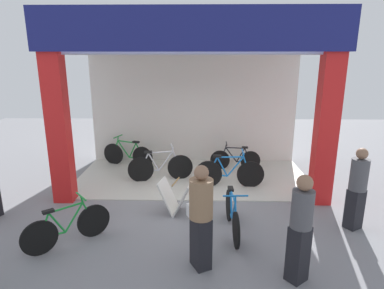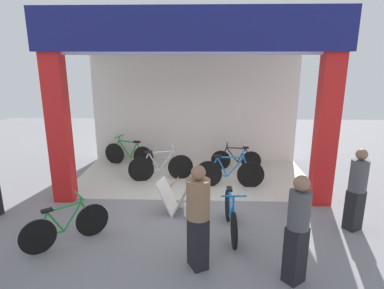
{
  "view_description": "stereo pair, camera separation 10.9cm",
  "coord_description": "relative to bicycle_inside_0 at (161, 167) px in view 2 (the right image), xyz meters",
  "views": [
    {
      "loc": [
        0.16,
        -7.01,
        3.25
      ],
      "look_at": [
        0.0,
        0.77,
        1.15
      ],
      "focal_mm": 30.72,
      "sensor_mm": 36.0,
      "label": 1
    },
    {
      "loc": [
        0.27,
        -7.0,
        3.25
      ],
      "look_at": [
        0.0,
        0.77,
        1.15
      ],
      "focal_mm": 30.72,
      "sensor_mm": 36.0,
      "label": 2
    }
  ],
  "objects": [
    {
      "name": "ground_plane",
      "position": [
        0.86,
        -1.29,
        -0.38
      ],
      "size": [
        20.59,
        20.59,
        0.0
      ],
      "primitive_type": "plane",
      "color": "gray",
      "rests_on": "ground"
    },
    {
      "name": "shop_facade",
      "position": [
        0.86,
        0.31,
        1.87
      ],
      "size": [
        6.49,
        3.41,
        4.21
      ],
      "color": "beige",
      "rests_on": "ground"
    },
    {
      "name": "bicycle_inside_0",
      "position": [
        0.0,
        0.0,
        0.0
      ],
      "size": [
        1.71,
        0.5,
        0.96
      ],
      "color": "black",
      "rests_on": "ground"
    },
    {
      "name": "bicycle_inside_1",
      "position": [
        2.1,
        0.92,
        -0.06
      ],
      "size": [
        1.46,
        0.4,
        0.8
      ],
      "color": "black",
      "rests_on": "ground"
    },
    {
      "name": "bicycle_inside_2",
      "position": [
        -1.12,
        1.18,
        -0.02
      ],
      "size": [
        1.59,
        0.62,
        0.92
      ],
      "color": "black",
      "rests_on": "ground"
    },
    {
      "name": "bicycle_inside_3",
      "position": [
        1.8,
        -0.41,
        0.0
      ],
      "size": [
        1.76,
        0.48,
        0.96
      ],
      "color": "black",
      "rests_on": "ground"
    },
    {
      "name": "bicycle_parked_0",
      "position": [
        -1.28,
        -3.15,
        -0.04
      ],
      "size": [
        1.22,
        1.05,
        0.86
      ],
      "color": "black",
      "rests_on": "ground"
    },
    {
      "name": "bicycle_parked_1",
      "position": [
        1.66,
        -2.66,
        -0.02
      ],
      "size": [
        0.45,
        1.63,
        0.9
      ],
      "color": "black",
      "rests_on": "ground"
    },
    {
      "name": "sandwich_board_sign",
      "position": [
        0.54,
        -1.87,
        -0.02
      ],
      "size": [
        0.79,
        0.65,
        0.73
      ],
      "color": "silver",
      "rests_on": "ground"
    },
    {
      "name": "pedestrian_0",
      "position": [
        1.05,
        -3.72,
        0.5
      ],
      "size": [
        0.49,
        0.64,
        1.7
      ],
      "color": "black",
      "rests_on": "ground"
    },
    {
      "name": "pedestrian_2",
      "position": [
        2.49,
        -4.02,
        0.48
      ],
      "size": [
        0.44,
        0.44,
        1.67
      ],
      "color": "black",
      "rests_on": "ground"
    },
    {
      "name": "pedestrian_3",
      "position": [
        4.04,
        -2.44,
        0.45
      ],
      "size": [
        0.44,
        0.44,
        1.62
      ],
      "color": "black",
      "rests_on": "ground"
    }
  ]
}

